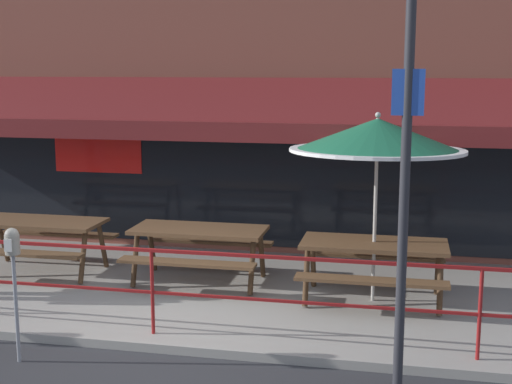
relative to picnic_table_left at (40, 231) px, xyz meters
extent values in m
plane|color=#2D2D30|center=(2.38, -2.21, -0.71)|extent=(120.00, 120.00, 0.00)
cube|color=#9E998E|center=(2.38, -0.21, -0.66)|extent=(15.00, 4.00, 0.10)
cube|color=brown|center=(2.38, 2.04, 2.93)|extent=(15.00, 0.50, 7.27)
cube|color=black|center=(2.38, 1.78, 0.64)|extent=(12.00, 0.02, 2.30)
cube|color=red|center=(0.13, 1.76, 0.94)|extent=(1.50, 0.02, 0.70)
cube|color=maroon|center=(2.38, 1.24, 1.79)|extent=(13.80, 0.92, 0.70)
cube|color=maroon|center=(2.38, 0.73, 1.39)|extent=(13.80, 0.08, 0.28)
cylinder|color=maroon|center=(2.38, -1.91, -0.13)|extent=(0.04, 0.04, 0.95)
cylinder|color=maroon|center=(5.83, -1.91, -0.13)|extent=(0.04, 0.04, 0.95)
cube|color=maroon|center=(2.38, -1.91, 0.34)|extent=(13.80, 0.04, 0.04)
cube|color=maroon|center=(2.38, -1.91, -0.13)|extent=(13.80, 0.03, 0.03)
cube|color=brown|center=(0.00, 0.00, 0.13)|extent=(1.80, 0.80, 0.05)
cube|color=brown|center=(0.00, -0.58, -0.17)|extent=(1.80, 0.26, 0.04)
cube|color=brown|center=(0.00, 0.58, -0.17)|extent=(1.80, 0.26, 0.04)
cylinder|color=#48311E|center=(0.80, -0.32, -0.24)|extent=(0.07, 0.30, 0.73)
cylinder|color=#48311E|center=(0.80, 0.32, -0.24)|extent=(0.07, 0.30, 0.73)
cylinder|color=#48311E|center=(-0.80, 0.32, -0.24)|extent=(0.07, 0.30, 0.73)
cube|color=brown|center=(2.35, 0.00, 0.13)|extent=(1.80, 0.80, 0.05)
cube|color=brown|center=(2.35, -0.58, -0.17)|extent=(1.80, 0.26, 0.04)
cube|color=brown|center=(2.35, 0.58, -0.17)|extent=(1.80, 0.26, 0.04)
cylinder|color=#48311E|center=(3.15, -0.32, -0.24)|extent=(0.07, 0.30, 0.73)
cylinder|color=#48311E|center=(3.15, 0.32, -0.24)|extent=(0.07, 0.30, 0.73)
cylinder|color=#48311E|center=(1.55, -0.32, -0.24)|extent=(0.07, 0.30, 0.73)
cylinder|color=#48311E|center=(1.55, 0.32, -0.24)|extent=(0.07, 0.30, 0.73)
cube|color=brown|center=(4.70, -0.29, 0.13)|extent=(1.80, 0.80, 0.05)
cube|color=brown|center=(4.70, -0.87, -0.17)|extent=(1.80, 0.26, 0.04)
cube|color=brown|center=(4.70, 0.29, -0.17)|extent=(1.80, 0.26, 0.04)
cylinder|color=#48311E|center=(5.50, -0.61, -0.24)|extent=(0.07, 0.30, 0.73)
cylinder|color=#48311E|center=(5.50, 0.03, -0.24)|extent=(0.07, 0.30, 0.73)
cylinder|color=#48311E|center=(3.90, -0.61, -0.24)|extent=(0.07, 0.30, 0.73)
cylinder|color=#48311E|center=(3.90, 0.03, -0.24)|extent=(0.07, 0.30, 0.73)
cylinder|color=#B7B2A8|center=(4.70, -0.27, 0.54)|extent=(0.04, 0.04, 2.30)
cone|color=#1E6B47|center=(4.70, -0.27, 1.49)|extent=(2.10, 2.11, 0.45)
cylinder|color=white|center=(4.70, -0.27, 1.30)|extent=(2.14, 2.14, 0.09)
sphere|color=#B7B2A8|center=(4.70, -0.27, 1.73)|extent=(0.07, 0.07, 0.07)
cylinder|color=gray|center=(1.20, -2.70, -0.13)|extent=(0.04, 0.04, 1.15)
cylinder|color=gray|center=(1.20, -2.70, 0.54)|extent=(0.15, 0.15, 0.20)
sphere|color=gray|center=(1.20, -2.70, 0.64)|extent=(0.14, 0.14, 0.14)
cube|color=silver|center=(1.20, -2.78, 0.55)|extent=(0.08, 0.01, 0.13)
cylinder|color=#2D2D33|center=(5.05, -2.66, 1.24)|extent=(0.09, 0.09, 3.89)
cube|color=blue|center=(5.05, -2.68, 2.09)|extent=(0.28, 0.02, 0.40)
camera|label=1|loc=(5.04, -9.01, 2.32)|focal=50.00mm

